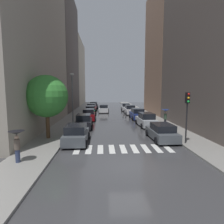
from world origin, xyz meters
name	(u,v)px	position (x,y,z in m)	size (l,w,h in m)	color
ground_plane	(111,115)	(0.00, 24.00, -0.02)	(28.00, 72.00, 0.04)	#39393B
sidewalk_left	(76,115)	(-6.50, 24.00, 0.07)	(3.00, 72.00, 0.15)	gray
sidewalk_right	(145,114)	(6.50, 24.00, 0.07)	(3.00, 72.00, 0.15)	gray
crosswalk_stripes	(123,149)	(0.00, 3.32, 0.01)	(7.65, 2.20, 0.01)	silver
building_left_near	(23,38)	(-11.00, 12.64, 10.76)	(6.00, 21.83, 21.51)	#9E9384
building_left_mid	(60,54)	(-11.00, 32.61, 12.73)	(6.00, 17.44, 25.47)	#564C47
building_left_far	(73,73)	(-11.00, 51.11, 10.07)	(6.00, 18.87, 20.15)	#B2A38C
building_right_near	(214,22)	(11.00, 10.47, 12.23)	(6.00, 17.21, 24.46)	#564C47
building_right_mid	(167,53)	(11.00, 25.50, 11.80)	(6.00, 12.15, 23.59)	#8C6B56
parked_car_left_nearest	(76,135)	(-3.91, 5.12, 0.78)	(2.13, 4.19, 1.66)	#474C51
parked_car_left_second	(84,122)	(-3.89, 11.60, 0.80)	(2.15, 4.27, 1.73)	black
parked_car_left_third	(89,115)	(-3.71, 17.63, 0.83)	(2.15, 4.28, 1.79)	maroon
parked_car_left_fourth	(90,111)	(-3.86, 24.05, 0.81)	(2.13, 4.69, 1.73)	#0C4C2D
parked_car_left_fifth	(92,108)	(-3.98, 30.05, 0.80)	(2.29, 4.83, 1.71)	maroon
parked_car_left_sixth	(94,105)	(-3.75, 36.31, 0.78)	(2.18, 4.61, 1.68)	black
parked_car_right_nearest	(162,132)	(3.91, 5.82, 0.73)	(2.24, 4.56, 1.54)	#474C51
parked_car_right_second	(146,120)	(4.00, 12.48, 0.81)	(2.18, 4.60, 1.75)	#B2B7BF
parked_car_right_third	(137,114)	(3.96, 18.39, 0.81)	(2.18, 4.34, 1.75)	navy
parked_car_right_fourth	(130,110)	(3.71, 24.78, 0.83)	(2.08, 4.46, 1.79)	silver
parked_car_right_fifth	(126,107)	(3.70, 31.04, 0.77)	(2.16, 4.30, 1.65)	#B2B7BF
car_midroad	(104,109)	(-1.30, 27.84, 0.76)	(2.20, 4.39, 1.63)	silver
pedestrian_foreground	(17,140)	(-6.91, 0.54, 1.57)	(0.95, 0.95, 1.99)	navy
pedestrian_near_tree	(165,114)	(6.25, 11.77, 1.63)	(0.95, 0.95, 2.08)	black
street_tree_left	(47,96)	(-6.74, 6.53, 4.06)	(3.89, 3.89, 5.87)	#513823
traffic_light_right_corner	(187,106)	(5.45, 4.17, 3.29)	(0.30, 0.42, 4.30)	black
lamp_post_left	(72,95)	(-5.55, 13.91, 4.00)	(0.60, 0.28, 6.65)	#595B60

